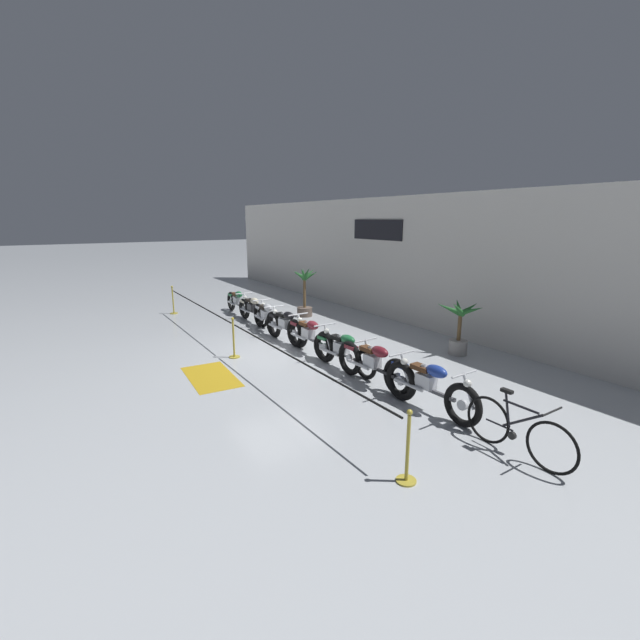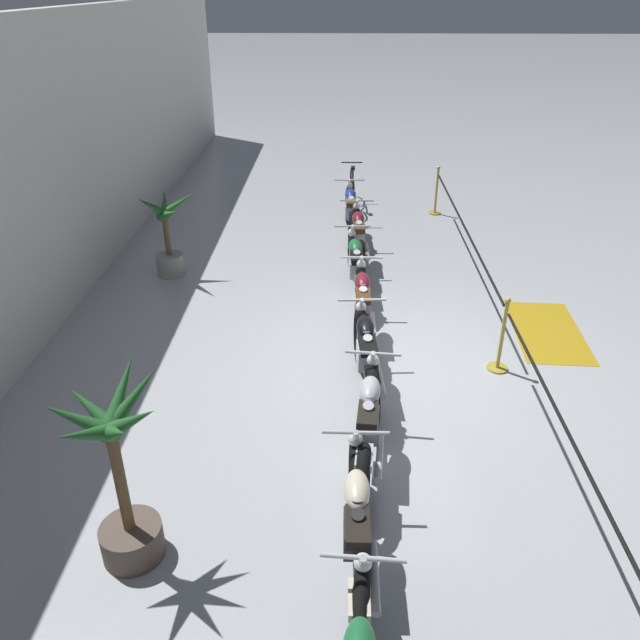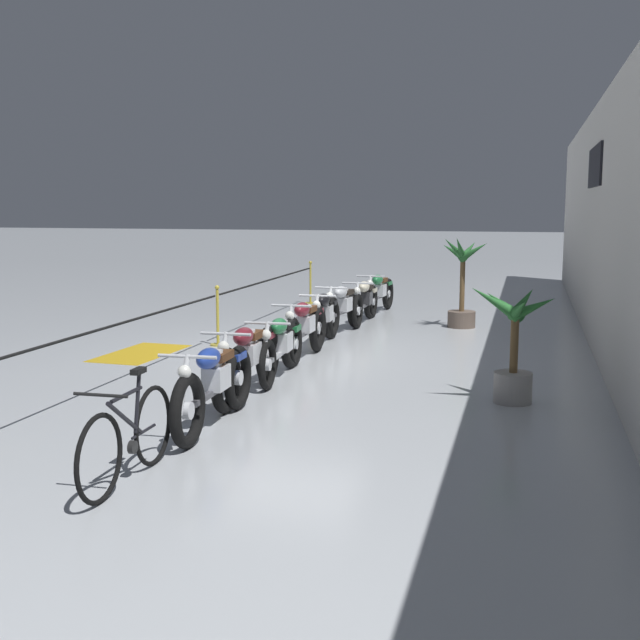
{
  "view_description": "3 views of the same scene",
  "coord_description": "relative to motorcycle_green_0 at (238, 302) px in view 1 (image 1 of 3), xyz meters",
  "views": [
    {
      "loc": [
        9.93,
        -4.99,
        3.47
      ],
      "look_at": [
        0.43,
        1.01,
        0.8
      ],
      "focal_mm": 24.0,
      "sensor_mm": 36.0,
      "label": 1
    },
    {
      "loc": [
        -7.11,
        0.89,
        4.54
      ],
      "look_at": [
        -0.17,
        1.09,
        0.75
      ],
      "focal_mm": 35.0,
      "sensor_mm": 36.0,
      "label": 2
    },
    {
      "loc": [
        12.79,
        3.91,
        2.44
      ],
      "look_at": [
        0.96,
        0.84,
        0.67
      ],
      "focal_mm": 45.0,
      "sensor_mm": 36.0,
      "label": 3
    }
  ],
  "objects": [
    {
      "name": "stanchion_mid_right",
      "position": [
        11.01,
        -1.98,
        -0.1
      ],
      "size": [
        0.28,
        0.28,
        1.05
      ],
      "color": "gold",
      "rests_on": "ground"
    },
    {
      "name": "motorcycle_maroon_6",
      "position": [
        8.14,
        -0.21,
        0.01
      ],
      "size": [
        2.44,
        0.62,
        0.97
      ],
      "color": "black",
      "rests_on": "ground"
    },
    {
      "name": "bicycle",
      "position": [
        11.41,
        -0.15,
        -0.06
      ],
      "size": [
        1.78,
        0.48,
        0.98
      ],
      "color": "black",
      "rests_on": "ground"
    },
    {
      "name": "floor_banner",
      "position": [
        5.75,
        -2.94,
        -0.46
      ],
      "size": [
        1.9,
        1.06,
        0.01
      ],
      "primitive_type": "cube",
      "rotation": [
        0.0,
        0.0,
        -0.05
      ],
      "color": "#B78E19",
      "rests_on": "ground"
    },
    {
      "name": "stanchion_far_left",
      "position": [
        3.31,
        -1.98,
        0.29
      ],
      "size": [
        12.45,
        0.28,
        1.05
      ],
      "color": "gold",
      "rests_on": "ground"
    },
    {
      "name": "potted_palm_left_of_row",
      "position": [
        1.57,
        1.95,
        0.4
      ],
      "size": [
        1.07,
        0.94,
        1.87
      ],
      "color": "brown",
      "rests_on": "ground"
    },
    {
      "name": "potted_palm_right_of_row",
      "position": [
        7.61,
        3.06,
        0.23
      ],
      "size": [
        1.17,
        1.06,
        1.53
      ],
      "color": "gray",
      "rests_on": "ground"
    },
    {
      "name": "motorcycle_black_3",
      "position": [
        4.17,
        -0.2,
        0.01
      ],
      "size": [
        2.18,
        0.62,
        0.96
      ],
      "color": "black",
      "rests_on": "ground"
    },
    {
      "name": "motorcycle_green_5",
      "position": [
        6.91,
        -0.14,
        0.0
      ],
      "size": [
        2.31,
        0.62,
        0.92
      ],
      "color": "black",
      "rests_on": "ground"
    },
    {
      "name": "back_wall",
      "position": [
        4.79,
        4.41,
        1.64
      ],
      "size": [
        28.0,
        0.29,
        4.2
      ],
      "color": "silver",
      "rests_on": "ground"
    },
    {
      "name": "stanchion_mid_left",
      "position": [
        4.72,
        -1.98,
        -0.1
      ],
      "size": [
        0.28,
        0.28,
        1.05
      ],
      "color": "gold",
      "rests_on": "ground"
    },
    {
      "name": "motorcycle_cream_1",
      "position": [
        1.44,
        -0.03,
        0.0
      ],
      "size": [
        2.3,
        0.62,
        0.93
      ],
      "color": "black",
      "rests_on": "ground"
    },
    {
      "name": "motorcycle_green_0",
      "position": [
        0.0,
        0.0,
        0.0
      ],
      "size": [
        2.36,
        0.62,
        0.94
      ],
      "color": "black",
      "rests_on": "ground"
    },
    {
      "name": "motorcycle_silver_2",
      "position": [
        2.83,
        -0.18,
        0.01
      ],
      "size": [
        2.24,
        0.62,
        0.96
      ],
      "color": "black",
      "rests_on": "ground"
    },
    {
      "name": "motorcycle_blue_7",
      "position": [
        9.56,
        -0.09,
        0.02
      ],
      "size": [
        2.34,
        0.62,
        0.96
      ],
      "color": "black",
      "rests_on": "ground"
    },
    {
      "name": "ground_plane",
      "position": [
        4.79,
        -0.72,
        -0.46
      ],
      "size": [
        120.0,
        120.0,
        0.0
      ],
      "primitive_type": "plane",
      "color": "#B2B7BC"
    },
    {
      "name": "motorcycle_maroon_4",
      "position": [
        5.48,
        -0.2,
        0.02
      ],
      "size": [
        2.33,
        0.62,
        0.97
      ],
      "color": "black",
      "rests_on": "ground"
    }
  ]
}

